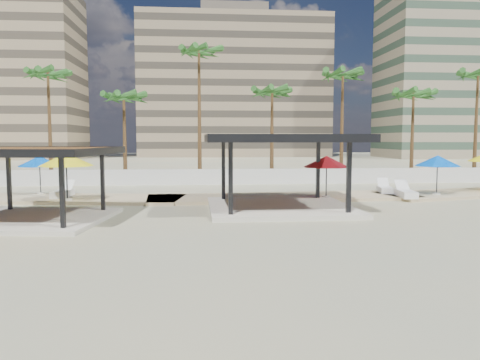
% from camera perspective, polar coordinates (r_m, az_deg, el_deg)
% --- Properties ---
extents(ground, '(200.00, 200.00, 0.00)m').
position_cam_1_polar(ground, '(20.74, 3.39, -4.79)').
color(ground, tan).
rests_on(ground, ground).
extents(promenade, '(44.45, 7.97, 0.24)m').
position_cam_1_polar(promenade, '(28.54, 5.16, -1.99)').
color(promenade, '#C6B284').
rests_on(promenade, ground).
extents(boundary_wall, '(56.00, 0.30, 1.20)m').
position_cam_1_polar(boundary_wall, '(36.47, -0.21, 0.41)').
color(boundary_wall, silver).
rests_on(boundary_wall, ground).
extents(building_mid, '(38.00, 16.00, 30.40)m').
position_cam_1_polar(building_mid, '(99.06, -0.82, 11.24)').
color(building_mid, '#847259').
rests_on(building_mid, ground).
extents(building_east, '(32.00, 15.00, 36.40)m').
position_cam_1_polar(building_east, '(101.09, 26.11, 12.32)').
color(building_east, gray).
rests_on(building_east, ground).
extents(pavilion_central, '(7.46, 7.46, 3.75)m').
position_cam_1_polar(pavilion_central, '(23.46, 4.87, 1.84)').
color(pavilion_central, beige).
rests_on(pavilion_central, ground).
extents(pavilion_west, '(6.99, 6.99, 3.17)m').
position_cam_1_polar(pavilion_west, '(21.74, -24.01, 0.26)').
color(pavilion_west, beige).
rests_on(pavilion_west, ground).
extents(umbrella_a, '(2.68, 2.68, 2.33)m').
position_cam_1_polar(umbrella_a, '(30.95, -23.25, 2.11)').
color(umbrella_a, beige).
rests_on(umbrella_a, promenade).
extents(umbrella_b, '(3.70, 3.70, 2.59)m').
position_cam_1_polar(umbrella_b, '(27.04, -20.43, 2.32)').
color(umbrella_b, beige).
rests_on(umbrella_b, promenade).
extents(umbrella_c, '(3.37, 3.37, 2.40)m').
position_cam_1_polar(umbrella_c, '(27.02, 10.51, 2.21)').
color(umbrella_c, beige).
rests_on(umbrella_c, promenade).
extents(umbrella_d, '(2.91, 2.91, 2.37)m').
position_cam_1_polar(umbrella_d, '(30.46, 22.95, 2.15)').
color(umbrella_d, beige).
rests_on(umbrella_d, promenade).
extents(lounger_a, '(0.84, 2.39, 0.90)m').
position_cam_1_polar(lounger_a, '(29.18, -20.78, -1.48)').
color(lounger_a, white).
rests_on(lounger_a, promenade).
extents(lounger_b, '(1.16, 2.30, 0.83)m').
position_cam_1_polar(lounger_b, '(30.92, 17.24, -1.06)').
color(lounger_b, white).
rests_on(lounger_b, promenade).
extents(lounger_c, '(1.11, 2.48, 0.91)m').
position_cam_1_polar(lounger_c, '(28.83, 19.53, -1.51)').
color(lounger_c, white).
rests_on(lounger_c, promenade).
extents(palm_b, '(3.00, 3.00, 9.50)m').
position_cam_1_polar(palm_b, '(41.03, -22.36, 11.36)').
color(palm_b, brown).
rests_on(palm_b, ground).
extents(palm_c, '(3.00, 3.00, 7.67)m').
position_cam_1_polar(palm_c, '(38.92, -13.98, 9.39)').
color(palm_c, brown).
rests_on(palm_c, ground).
extents(palm_d, '(3.00, 3.00, 11.51)m').
position_cam_1_polar(palm_d, '(39.69, -5.03, 14.67)').
color(palm_d, brown).
rests_on(palm_d, ground).
extents(palm_e, '(3.00, 3.00, 8.21)m').
position_cam_1_polar(palm_e, '(39.25, 3.94, 10.24)').
color(palm_e, brown).
rests_on(palm_e, ground).
extents(palm_f, '(3.00, 3.00, 9.71)m').
position_cam_1_polar(palm_f, '(40.93, 12.42, 11.90)').
color(palm_f, brown).
rests_on(palm_f, ground).
extents(palm_g, '(3.00, 3.00, 8.09)m').
position_cam_1_polar(palm_g, '(42.55, 20.39, 9.38)').
color(palm_g, brown).
rests_on(palm_g, ground).
extents(palm_h, '(3.00, 3.00, 9.93)m').
position_cam_1_polar(palm_h, '(46.08, 27.02, 10.96)').
color(palm_h, brown).
rests_on(palm_h, ground).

